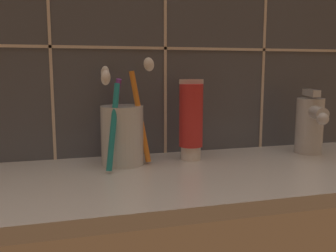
% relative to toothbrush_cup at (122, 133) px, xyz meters
% --- Properties ---
extents(sink_counter, '(0.80, 0.29, 0.02)m').
position_rel_toothbrush_cup_xyz_m(sink_counter, '(0.07, -0.07, -0.06)').
color(sink_counter, silver).
rests_on(sink_counter, ground).
extents(tile_wall_backsplash, '(0.90, 0.02, 0.56)m').
position_rel_toothbrush_cup_xyz_m(tile_wall_backsplash, '(0.07, 0.07, 0.21)').
color(tile_wall_backsplash, '#4C515B').
rests_on(tile_wall_backsplash, ground).
extents(toothbrush_cup, '(0.10, 0.13, 0.18)m').
position_rel_toothbrush_cup_xyz_m(toothbrush_cup, '(0.00, 0.00, 0.00)').
color(toothbrush_cup, silver).
rests_on(toothbrush_cup, sink_counter).
extents(toothpaste_tube, '(0.04, 0.04, 0.14)m').
position_rel_toothbrush_cup_xyz_m(toothpaste_tube, '(0.12, 0.00, 0.02)').
color(toothpaste_tube, white).
rests_on(toothpaste_tube, sink_counter).
extents(sink_faucet, '(0.05, 0.10, 0.12)m').
position_rel_toothbrush_cup_xyz_m(sink_faucet, '(0.35, -0.01, 0.00)').
color(sink_faucet, silver).
rests_on(sink_faucet, sink_counter).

